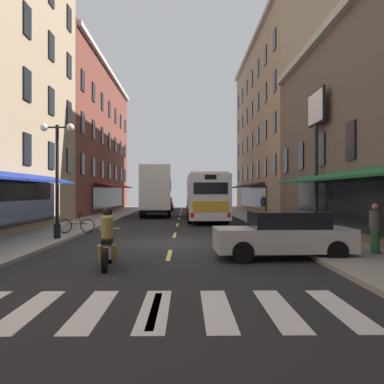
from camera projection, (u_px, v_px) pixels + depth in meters
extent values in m
cube|color=black|center=(173.00, 244.00, 17.54)|extent=(34.80, 80.00, 0.10)
cube|color=#DBCC4C|center=(155.00, 309.00, 7.54)|extent=(0.14, 2.40, 0.01)
cube|color=#DBCC4C|center=(169.00, 255.00, 14.04)|extent=(0.14, 2.40, 0.01)
cube|color=#DBCC4C|center=(175.00, 235.00, 20.54)|extent=(0.14, 2.40, 0.01)
cube|color=#DBCC4C|center=(177.00, 225.00, 27.04)|extent=(0.14, 2.40, 0.01)
cube|color=#DBCC4C|center=(179.00, 218.00, 33.53)|extent=(0.14, 2.40, 0.01)
cube|color=#DBCC4C|center=(180.00, 214.00, 40.03)|extent=(0.14, 2.40, 0.01)
cube|color=#DBCC4C|center=(181.00, 211.00, 46.53)|extent=(0.14, 2.40, 0.01)
cube|color=#DBCC4C|center=(182.00, 209.00, 53.03)|extent=(0.14, 2.40, 0.01)
cube|color=silver|center=(29.00, 310.00, 7.51)|extent=(0.50, 2.80, 0.01)
cube|color=silver|center=(92.00, 309.00, 7.52)|extent=(0.50, 2.80, 0.01)
cube|color=silver|center=(155.00, 309.00, 7.54)|extent=(0.50, 2.80, 0.01)
cube|color=silver|center=(217.00, 309.00, 7.55)|extent=(0.50, 2.80, 0.01)
cube|color=silver|center=(279.00, 309.00, 7.57)|extent=(0.50, 2.80, 0.01)
cube|color=silver|center=(341.00, 308.00, 7.58)|extent=(0.50, 2.80, 0.01)
cube|color=gray|center=(28.00, 241.00, 17.46)|extent=(3.00, 80.00, 0.14)
cube|color=gray|center=(316.00, 241.00, 17.62)|extent=(3.00, 80.00, 0.14)
cube|color=navy|center=(10.00, 175.00, 17.45)|extent=(1.38, 14.93, 0.44)
cube|color=black|center=(27.00, 149.00, 21.25)|extent=(0.10, 1.00, 1.60)
cube|color=black|center=(51.00, 156.00, 25.05)|extent=(0.10, 1.00, 1.60)
cube|color=black|center=(69.00, 161.00, 28.86)|extent=(0.10, 1.00, 1.60)
cube|color=black|center=(27.00, 85.00, 21.25)|extent=(0.10, 1.00, 1.60)
cube|color=black|center=(51.00, 101.00, 25.06)|extent=(0.10, 1.00, 1.60)
cube|color=black|center=(69.00, 113.00, 28.86)|extent=(0.10, 1.00, 1.60)
cube|color=black|center=(27.00, 21.00, 21.25)|extent=(0.10, 1.00, 1.60)
cube|color=black|center=(51.00, 47.00, 25.06)|extent=(0.10, 1.00, 1.60)
cube|color=black|center=(69.00, 66.00, 28.86)|extent=(0.10, 1.00, 1.60)
cube|color=black|center=(69.00, 19.00, 28.87)|extent=(0.10, 1.00, 1.60)
cube|color=brown|center=(70.00, 140.00, 44.05)|extent=(8.00, 26.57, 14.79)
cube|color=#B2AD9E|center=(110.00, 72.00, 44.10)|extent=(0.44, 26.07, 0.40)
cube|color=black|center=(110.00, 197.00, 44.10)|extent=(0.10, 16.00, 2.10)
cube|color=maroon|center=(116.00, 185.00, 44.11)|extent=(1.38, 14.93, 0.44)
cube|color=black|center=(83.00, 164.00, 32.67)|extent=(0.10, 1.00, 1.60)
cube|color=black|center=(94.00, 167.00, 36.48)|extent=(0.10, 1.00, 1.60)
cube|color=black|center=(102.00, 170.00, 40.29)|extent=(0.10, 1.00, 1.60)
cube|color=black|center=(110.00, 171.00, 44.10)|extent=(0.10, 1.00, 1.60)
cube|color=black|center=(116.00, 173.00, 47.91)|extent=(0.10, 1.00, 1.60)
cube|color=black|center=(121.00, 174.00, 51.72)|extent=(0.10, 1.00, 1.60)
cube|color=black|center=(125.00, 176.00, 55.53)|extent=(0.10, 1.00, 1.60)
cube|color=black|center=(83.00, 122.00, 32.67)|extent=(0.10, 1.00, 1.60)
cube|color=black|center=(94.00, 130.00, 36.48)|extent=(0.10, 1.00, 1.60)
cube|color=black|center=(102.00, 136.00, 40.29)|extent=(0.10, 1.00, 1.60)
cube|color=black|center=(110.00, 140.00, 44.10)|extent=(0.10, 1.00, 1.60)
cube|color=black|center=(116.00, 145.00, 47.91)|extent=(0.10, 1.00, 1.60)
cube|color=black|center=(121.00, 148.00, 51.72)|extent=(0.10, 1.00, 1.60)
cube|color=black|center=(125.00, 151.00, 55.53)|extent=(0.10, 1.00, 1.60)
cube|color=black|center=(83.00, 81.00, 32.67)|extent=(0.10, 1.00, 1.60)
cube|color=black|center=(94.00, 92.00, 36.48)|extent=(0.10, 1.00, 1.60)
cube|color=black|center=(102.00, 102.00, 40.29)|extent=(0.10, 1.00, 1.60)
cube|color=black|center=(110.00, 110.00, 44.10)|extent=(0.10, 1.00, 1.60)
cube|color=black|center=(116.00, 116.00, 47.91)|extent=(0.10, 1.00, 1.60)
cube|color=black|center=(121.00, 122.00, 51.72)|extent=(0.10, 1.00, 1.60)
cube|color=black|center=(125.00, 126.00, 55.53)|extent=(0.10, 1.00, 1.60)
cube|color=#B2AD9E|center=(349.00, 1.00, 17.64)|extent=(0.44, 26.07, 0.40)
cube|color=black|center=(351.00, 205.00, 17.64)|extent=(0.10, 16.00, 2.10)
cube|color=#1E6638|center=(334.00, 176.00, 17.63)|extent=(1.38, 14.93, 0.44)
cube|color=black|center=(351.00, 141.00, 17.64)|extent=(0.10, 1.00, 1.60)
cube|color=black|center=(322.00, 150.00, 21.45)|extent=(0.10, 1.00, 1.60)
cube|color=black|center=(301.00, 156.00, 25.26)|extent=(0.10, 1.00, 1.60)
cube|color=black|center=(286.00, 161.00, 29.07)|extent=(0.10, 1.00, 1.60)
cube|color=#9E8466|center=(291.00, 128.00, 44.36)|extent=(8.00, 26.57, 17.50)
cube|color=#B2AD9E|center=(251.00, 47.00, 44.30)|extent=(0.44, 26.07, 0.40)
cube|color=black|center=(252.00, 197.00, 44.30)|extent=(0.10, 16.00, 2.10)
cube|color=black|center=(245.00, 186.00, 44.29)|extent=(1.38, 14.93, 0.44)
cube|color=black|center=(275.00, 164.00, 32.87)|extent=(0.10, 1.00, 1.60)
cube|color=black|center=(265.00, 167.00, 36.68)|extent=(0.10, 1.00, 1.60)
cube|color=black|center=(258.00, 170.00, 40.49)|extent=(0.10, 1.00, 1.60)
cube|color=black|center=(252.00, 172.00, 44.30)|extent=(0.10, 1.00, 1.60)
cube|color=black|center=(247.00, 173.00, 48.11)|extent=(0.10, 1.00, 1.60)
cube|color=black|center=(242.00, 175.00, 51.92)|extent=(0.10, 1.00, 1.60)
cube|color=black|center=(238.00, 176.00, 55.73)|extent=(0.10, 1.00, 1.60)
cube|color=black|center=(275.00, 123.00, 32.87)|extent=(0.10, 1.00, 1.60)
cube|color=black|center=(265.00, 130.00, 36.68)|extent=(0.10, 1.00, 1.60)
cube|color=black|center=(258.00, 136.00, 40.49)|extent=(0.10, 1.00, 1.60)
cube|color=black|center=(252.00, 141.00, 44.30)|extent=(0.10, 1.00, 1.60)
cube|color=black|center=(247.00, 145.00, 48.11)|extent=(0.10, 1.00, 1.60)
cube|color=black|center=(242.00, 148.00, 51.92)|extent=(0.10, 1.00, 1.60)
cube|color=black|center=(238.00, 151.00, 55.73)|extent=(0.10, 1.00, 1.60)
cube|color=black|center=(275.00, 81.00, 32.88)|extent=(0.10, 1.00, 1.60)
cube|color=black|center=(265.00, 93.00, 36.68)|extent=(0.10, 1.00, 1.60)
cube|color=black|center=(258.00, 102.00, 40.49)|extent=(0.10, 1.00, 1.60)
cube|color=black|center=(252.00, 110.00, 44.30)|extent=(0.10, 1.00, 1.60)
cube|color=black|center=(247.00, 116.00, 48.11)|extent=(0.10, 1.00, 1.60)
cube|color=black|center=(242.00, 122.00, 51.92)|extent=(0.10, 1.00, 1.60)
cube|color=black|center=(238.00, 127.00, 55.73)|extent=(0.10, 1.00, 1.60)
cube|color=black|center=(275.00, 40.00, 32.88)|extent=(0.10, 1.00, 1.60)
cube|color=black|center=(265.00, 56.00, 36.68)|extent=(0.10, 1.00, 1.60)
cube|color=black|center=(258.00, 68.00, 40.49)|extent=(0.10, 1.00, 1.60)
cube|color=black|center=(252.00, 79.00, 44.30)|extent=(0.10, 1.00, 1.60)
cube|color=black|center=(247.00, 88.00, 48.11)|extent=(0.10, 1.00, 1.60)
cube|color=black|center=(242.00, 96.00, 51.92)|extent=(0.10, 1.00, 1.60)
cube|color=black|center=(238.00, 102.00, 55.73)|extent=(0.10, 1.00, 1.60)
cylinder|color=black|center=(316.00, 177.00, 21.30)|extent=(0.18, 0.18, 5.38)
cylinder|color=black|center=(316.00, 228.00, 21.30)|extent=(0.40, 0.40, 0.24)
cube|color=black|center=(316.00, 108.00, 21.30)|extent=(0.10, 2.47, 1.68)
cube|color=white|center=(315.00, 108.00, 21.30)|extent=(0.04, 2.31, 1.52)
cube|color=white|center=(318.00, 108.00, 21.30)|extent=(0.04, 2.31, 1.52)
cube|color=silver|center=(205.00, 196.00, 31.30)|extent=(2.67, 11.86, 2.84)
cube|color=silver|center=(205.00, 176.00, 31.30)|extent=(2.46, 10.66, 0.16)
cube|color=black|center=(205.00, 193.00, 31.60)|extent=(2.69, 9.46, 0.96)
cube|color=maroon|center=(205.00, 212.00, 31.30)|extent=(2.70, 11.46, 0.36)
cube|color=black|center=(202.00, 193.00, 37.18)|extent=(2.25, 0.14, 1.10)
cube|color=black|center=(211.00, 188.00, 25.42)|extent=(2.05, 0.14, 0.70)
cube|color=gold|center=(211.00, 207.00, 25.41)|extent=(2.15, 0.12, 0.64)
cube|color=black|center=(211.00, 177.00, 25.41)|extent=(0.70, 0.11, 0.28)
cube|color=red|center=(192.00, 215.00, 25.38)|extent=(0.20, 0.08, 0.28)
cube|color=red|center=(229.00, 215.00, 25.43)|extent=(0.20, 0.08, 0.28)
cylinder|color=black|center=(188.00, 211.00, 35.19)|extent=(0.31, 1.00, 1.00)
cylinder|color=black|center=(217.00, 211.00, 35.25)|extent=(0.31, 1.00, 1.00)
cylinder|color=black|center=(190.00, 216.00, 27.86)|extent=(0.31, 1.00, 1.00)
cylinder|color=black|center=(226.00, 216.00, 27.91)|extent=(0.31, 1.00, 1.00)
cube|color=#B21E19|center=(157.00, 198.00, 38.62)|extent=(2.39, 2.50, 2.40)
cube|color=black|center=(158.00, 189.00, 39.78)|extent=(2.00, 0.17, 0.80)
cube|color=white|center=(156.00, 188.00, 34.86)|extent=(2.59, 5.20, 3.48)
cube|color=navy|center=(171.00, 185.00, 34.92)|extent=(0.17, 3.07, 0.90)
cube|color=black|center=(156.00, 210.00, 36.06)|extent=(2.16, 7.19, 0.24)
cylinder|color=black|center=(145.00, 210.00, 38.36)|extent=(0.31, 0.91, 0.90)
cylinder|color=black|center=(169.00, 210.00, 38.47)|extent=(0.31, 0.91, 0.90)
cylinder|color=black|center=(142.00, 212.00, 34.04)|extent=(0.31, 0.91, 0.90)
cylinder|color=black|center=(169.00, 212.00, 34.15)|extent=(0.31, 0.91, 0.90)
cube|color=silver|center=(283.00, 239.00, 13.31)|extent=(4.28, 1.95, 0.72)
cube|color=black|center=(288.00, 220.00, 13.32)|extent=(2.34, 1.69, 0.53)
cube|color=red|center=(358.00, 233.00, 12.74)|extent=(0.07, 0.20, 0.14)
cube|color=red|center=(339.00, 229.00, 14.13)|extent=(0.07, 0.20, 0.14)
cylinder|color=black|center=(243.00, 252.00, 12.40)|extent=(0.65, 0.25, 0.64)
cylinder|color=black|center=(234.00, 245.00, 14.05)|extent=(0.65, 0.25, 0.64)
cylinder|color=black|center=(337.00, 252.00, 12.57)|extent=(0.65, 0.25, 0.64)
cylinder|color=black|center=(317.00, 245.00, 14.22)|extent=(0.65, 0.25, 0.64)
cube|color=maroon|center=(164.00, 205.00, 47.88)|extent=(1.91, 4.29, 0.71)
cube|color=black|center=(164.00, 200.00, 47.71)|extent=(1.73, 2.32, 0.55)
cube|color=red|center=(157.00, 203.00, 45.75)|extent=(0.20, 0.06, 0.14)
cube|color=red|center=(171.00, 203.00, 45.79)|extent=(0.20, 0.06, 0.14)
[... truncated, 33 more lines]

